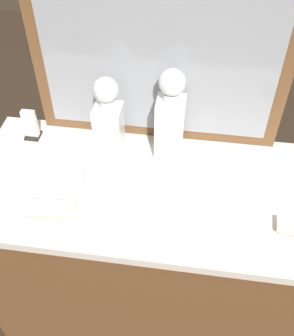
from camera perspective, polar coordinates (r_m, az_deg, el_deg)
name	(u,v)px	position (r m, az deg, el deg)	size (l,w,h in m)	color
ground_plane	(147,319)	(2.08, 0.00, -20.11)	(6.00, 6.00, 0.00)	#2D2319
dresser	(147,266)	(1.66, 0.00, -13.42)	(1.11, 0.53, 0.95)	brown
dresser_mirror	(159,31)	(1.23, 1.71, 18.35)	(0.79, 0.03, 0.77)	brown
crystal_decanter_far_left	(170,122)	(1.30, 3.20, 6.31)	(0.09, 0.09, 0.32)	white
crystal_decanter_rear	(109,126)	(1.30, -5.29, 5.74)	(0.08, 0.08, 0.29)	white
crystal_tumbler_far_right	(95,176)	(1.26, -7.16, -1.11)	(0.08, 0.08, 0.09)	white
silver_brush_right	(50,209)	(1.23, -13.25, -5.58)	(0.16, 0.07, 0.02)	#B7A88C
napkin_holder	(31,126)	(1.46, -15.71, 5.58)	(0.05, 0.05, 0.11)	black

